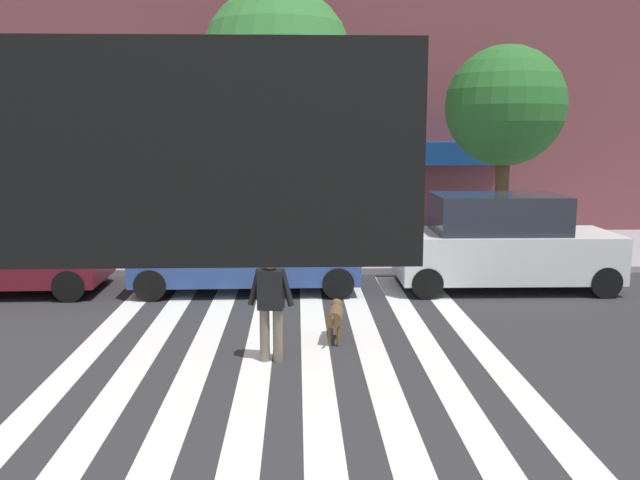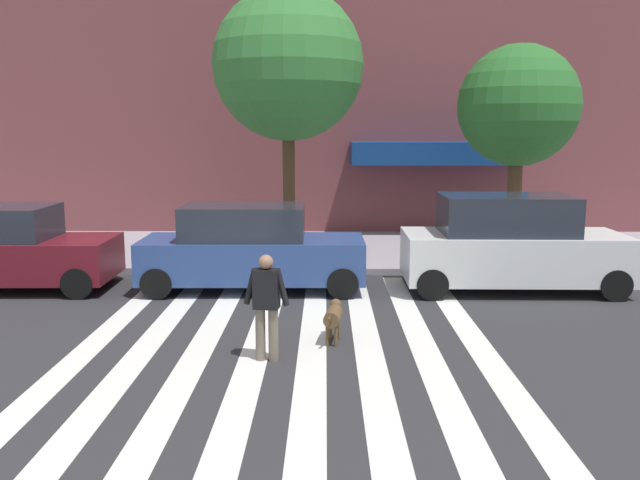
# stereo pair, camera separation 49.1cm
# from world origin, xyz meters

# --- Properties ---
(ground_plane) EXTENTS (160.00, 160.00, 0.00)m
(ground_plane) POSITION_xyz_m (0.00, 7.20, 0.00)
(ground_plane) COLOR #2B2B2D
(sidewalk_far) EXTENTS (80.00, 6.00, 0.15)m
(sidewalk_far) POSITION_xyz_m (0.00, 17.40, 0.07)
(sidewalk_far) COLOR #978E98
(sidewalk_far) RESTS_ON ground_plane
(crosswalk_stripes) EXTENTS (6.75, 13.80, 0.01)m
(crosswalk_stripes) POSITION_xyz_m (-0.63, 7.20, 0.00)
(crosswalk_stripes) COLOR silver
(crosswalk_stripes) RESTS_ON ground_plane
(parked_car_near_curb) EXTENTS (4.66, 2.07, 1.84)m
(parked_car_near_curb) POSITION_xyz_m (-7.01, 12.90, 0.88)
(parked_car_near_curb) COLOR maroon
(parked_car_near_curb) RESTS_ON ground_plane
(parked_car_behind_first) EXTENTS (4.84, 1.93, 1.87)m
(parked_car_behind_first) POSITION_xyz_m (-1.61, 12.90, 0.90)
(parked_car_behind_first) COLOR navy
(parked_car_behind_first) RESTS_ON ground_plane
(parked_car_third_in_line) EXTENTS (4.72, 2.07, 2.09)m
(parked_car_third_in_line) POSITION_xyz_m (4.06, 12.90, 1.01)
(parked_car_third_in_line) COLOR silver
(parked_car_third_in_line) RESTS_ON ground_plane
(street_tree_nearest) EXTENTS (3.89, 3.89, 6.92)m
(street_tree_nearest) POSITION_xyz_m (-0.94, 16.18, 5.11)
(street_tree_nearest) COLOR #4C3823
(street_tree_nearest) RESTS_ON sidewalk_far
(street_tree_middle) EXTENTS (3.14, 3.14, 5.52)m
(street_tree_middle) POSITION_xyz_m (5.03, 16.23, 4.07)
(street_tree_middle) COLOR #4C3823
(street_tree_middle) RESTS_ON sidewalk_far
(pedestrian_dog_walker) EXTENTS (0.71, 0.29, 1.64)m
(pedestrian_dog_walker) POSITION_xyz_m (-0.86, 8.35, 0.93)
(pedestrian_dog_walker) COLOR #6B6051
(pedestrian_dog_walker) RESTS_ON ground_plane
(dog_on_leash) EXTENTS (0.33, 0.97, 0.65)m
(dog_on_leash) POSITION_xyz_m (0.16, 9.27, 0.44)
(dog_on_leash) COLOR brown
(dog_on_leash) RESTS_ON ground_plane
(pedestrian_bystander) EXTENTS (0.64, 0.45, 1.64)m
(pedestrian_bystander) POSITION_xyz_m (6.09, 16.20, 1.08)
(pedestrian_bystander) COLOR #6B6051
(pedestrian_bystander) RESTS_ON sidewalk_far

